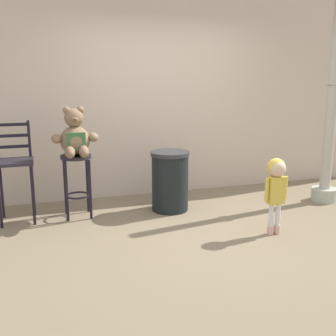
{
  "coord_description": "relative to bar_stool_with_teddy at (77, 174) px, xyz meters",
  "views": [
    {
      "loc": [
        -1.63,
        -3.96,
        1.73
      ],
      "look_at": [
        -0.23,
        0.49,
        0.66
      ],
      "focal_mm": 44.43,
      "sensor_mm": 36.0,
      "label": 1
    }
  ],
  "objects": [
    {
      "name": "bar_chair_empty",
      "position": [
        -0.7,
        0.07,
        0.13
      ],
      "size": [
        0.42,
        0.42,
        1.18
      ],
      "color": "black",
      "rests_on": "ground_plane"
    },
    {
      "name": "lamppost",
      "position": [
        3.3,
        -0.36,
        0.54
      ],
      "size": [
        0.34,
        0.34,
        2.74
      ],
      "color": "#A7AE98",
      "rests_on": "ground_plane"
    },
    {
      "name": "bar_stool_with_teddy",
      "position": [
        0.0,
        0.0,
        0.0
      ],
      "size": [
        0.36,
        0.36,
        0.77
      ],
      "color": "black",
      "rests_on": "ground_plane"
    },
    {
      "name": "child_walking",
      "position": [
        1.99,
        -1.21,
        0.07
      ],
      "size": [
        0.27,
        0.21,
        0.84
      ],
      "rotation": [
        0.0,
        0.0,
        2.29
      ],
      "color": "beige",
      "rests_on": "ground_plane"
    },
    {
      "name": "teddy_bear",
      "position": [
        -0.0,
        -0.03,
        0.44
      ],
      "size": [
        0.54,
        0.49,
        0.58
      ],
      "color": "#80644B",
      "rests_on": "bar_stool_with_teddy"
    },
    {
      "name": "trash_bin",
      "position": [
        1.15,
        -0.09,
        -0.16
      ],
      "size": [
        0.49,
        0.49,
        0.76
      ],
      "color": "black",
      "rests_on": "ground_plane"
    },
    {
      "name": "ground_plane",
      "position": [
        1.23,
        -1.0,
        -0.54
      ],
      "size": [
        24.0,
        24.0,
        0.0
      ],
      "primitive_type": "plane",
      "color": "#7C6B53"
    },
    {
      "name": "building_wall",
      "position": [
        1.23,
        0.85,
        1.0
      ],
      "size": [
        7.72,
        0.3,
        3.09
      ],
      "primitive_type": "cube",
      "color": "beige",
      "rests_on": "ground_plane"
    }
  ]
}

